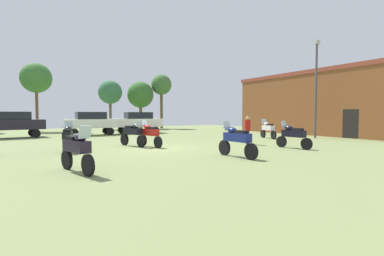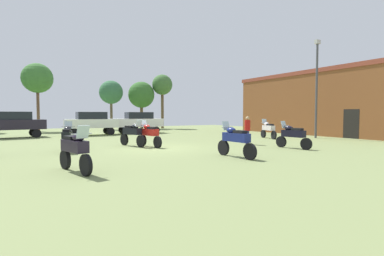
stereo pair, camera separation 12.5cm
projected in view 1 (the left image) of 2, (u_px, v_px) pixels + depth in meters
ground_plane at (155, 148)px, 15.38m from camera, size 44.00×52.00×0.02m
brick_building at (332, 103)px, 25.90m from camera, size 6.12×17.78×5.63m
motorcycle_1 at (237, 140)px, 12.01m from camera, size 0.62×2.29×1.50m
motorcycle_2 at (68, 137)px, 13.73m from camera, size 0.75×2.15×1.46m
motorcycle_3 at (293, 135)px, 15.16m from camera, size 0.62×2.09×1.44m
motorcycle_4 at (150, 134)px, 15.82m from camera, size 0.71×2.07×1.47m
motorcycle_6 at (268, 129)px, 21.44m from camera, size 0.79×2.09×1.45m
motorcycle_7 at (77, 149)px, 8.86m from camera, size 0.77×2.10×1.48m
motorcycle_10 at (133, 133)px, 16.14m from camera, size 0.83×2.21×1.51m
car_1 at (138, 121)px, 27.22m from camera, size 4.40×2.04×2.00m
car_2 at (12, 123)px, 21.84m from camera, size 4.50×2.35×2.00m
car_3 at (91, 122)px, 24.80m from camera, size 4.31×1.82×2.00m
person_1 at (248, 128)px, 17.25m from camera, size 0.42×0.42×1.67m
tree_2 at (36, 78)px, 30.26m from camera, size 3.12×3.12×7.18m
tree_3 at (161, 86)px, 36.59m from camera, size 2.58×2.58×6.85m
tree_6 at (110, 93)px, 34.03m from camera, size 2.76×2.76×5.79m
tree_7 at (141, 95)px, 35.89m from camera, size 3.25×3.25×5.86m
lamp_post at (316, 84)px, 21.75m from camera, size 0.44×0.24×7.37m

